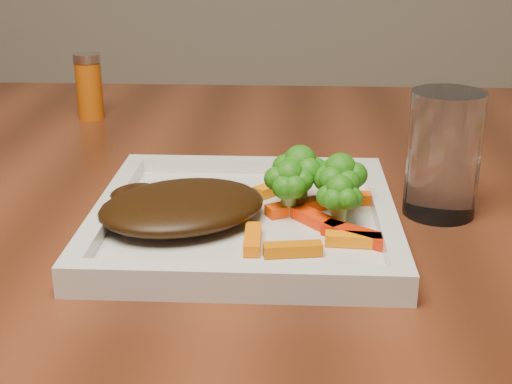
{
  "coord_description": "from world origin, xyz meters",
  "views": [
    {
      "loc": [
        0.45,
        -0.71,
        1.02
      ],
      "look_at": [
        0.42,
        -0.11,
        0.79
      ],
      "focal_mm": 50.0,
      "sensor_mm": 36.0,
      "label": 1
    }
  ],
  "objects_px": {
    "drinking_glass": "(444,154)",
    "plate": "(245,223)",
    "steak": "(182,206)",
    "spice_shaker": "(89,87)"
  },
  "relations": [
    {
      "from": "spice_shaker",
      "to": "plate",
      "type": "bearing_deg",
      "value": -56.91
    },
    {
      "from": "plate",
      "to": "drinking_glass",
      "type": "distance_m",
      "value": 0.2
    },
    {
      "from": "steak",
      "to": "plate",
      "type": "bearing_deg",
      "value": 13.0
    },
    {
      "from": "steak",
      "to": "drinking_glass",
      "type": "distance_m",
      "value": 0.25
    },
    {
      "from": "drinking_glass",
      "to": "plate",
      "type": "bearing_deg",
      "value": -165.53
    },
    {
      "from": "steak",
      "to": "drinking_glass",
      "type": "xyz_separation_m",
      "value": [
        0.24,
        0.06,
        0.03
      ]
    },
    {
      "from": "plate",
      "to": "steak",
      "type": "height_order",
      "value": "steak"
    },
    {
      "from": "steak",
      "to": "spice_shaker",
      "type": "relative_size",
      "value": 1.65
    },
    {
      "from": "plate",
      "to": "spice_shaker",
      "type": "bearing_deg",
      "value": 123.09
    },
    {
      "from": "plate",
      "to": "drinking_glass",
      "type": "xyz_separation_m",
      "value": [
        0.18,
        0.05,
        0.05
      ]
    }
  ]
}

